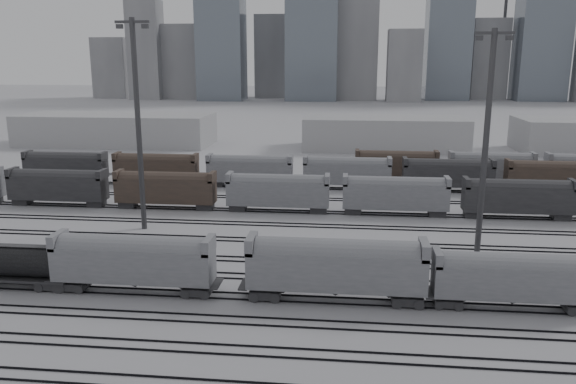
# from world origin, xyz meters

# --- Properties ---
(ground) EXTENTS (900.00, 900.00, 0.00)m
(ground) POSITION_xyz_m (0.00, 0.00, 0.00)
(ground) COLOR silver
(ground) RESTS_ON ground
(tracks) EXTENTS (220.00, 71.50, 0.16)m
(tracks) POSITION_xyz_m (0.00, 17.50, 0.08)
(tracks) COLOR black
(tracks) RESTS_ON ground
(hopper_car_a) EXTENTS (15.47, 3.07, 5.53)m
(hopper_car_a) POSITION_xyz_m (-18.95, 1.00, 3.42)
(hopper_car_a) COLOR #252427
(hopper_car_a) RESTS_ON ground
(hopper_car_b) EXTENTS (16.39, 3.26, 5.86)m
(hopper_car_b) POSITION_xyz_m (0.26, 1.00, 3.62)
(hopper_car_b) COLOR #252427
(hopper_car_b) RESTS_ON ground
(hopper_car_c) EXTENTS (14.26, 2.83, 5.10)m
(hopper_car_c) POSITION_xyz_m (16.05, 1.00, 3.15)
(hopper_car_c) COLOR #252427
(hopper_car_c) RESTS_ON ground
(light_mast_b) EXTENTS (4.31, 0.69, 26.91)m
(light_mast_b) POSITION_xyz_m (-25.58, 21.47, 14.28)
(light_mast_b) COLOR #39393C
(light_mast_b) RESTS_ON ground
(light_mast_c) EXTENTS (4.00, 0.64, 25.02)m
(light_mast_c) POSITION_xyz_m (15.78, 14.17, 13.27)
(light_mast_c) COLOR #39393C
(light_mast_c) RESTS_ON ground
(bg_string_near) EXTENTS (151.00, 3.00, 5.60)m
(bg_string_near) POSITION_xyz_m (8.00, 32.00, 2.80)
(bg_string_near) COLOR gray
(bg_string_near) RESTS_ON ground
(bg_string_mid) EXTENTS (151.00, 3.00, 5.60)m
(bg_string_mid) POSITION_xyz_m (18.00, 48.00, 2.80)
(bg_string_mid) COLOR #252427
(bg_string_mid) RESTS_ON ground
(bg_string_far) EXTENTS (66.00, 3.00, 5.60)m
(bg_string_far) POSITION_xyz_m (35.50, 56.00, 2.80)
(bg_string_far) COLOR #47362D
(bg_string_far) RESTS_ON ground
(warehouse_left) EXTENTS (50.00, 18.00, 8.00)m
(warehouse_left) POSITION_xyz_m (-60.00, 95.00, 4.00)
(warehouse_left) COLOR #B0B0B3
(warehouse_left) RESTS_ON ground
(warehouse_mid) EXTENTS (40.00, 18.00, 8.00)m
(warehouse_mid) POSITION_xyz_m (10.00, 95.00, 4.00)
(warehouse_mid) COLOR #B0B0B3
(warehouse_mid) RESTS_ON ground
(skyline) EXTENTS (316.00, 22.40, 95.00)m
(skyline) POSITION_xyz_m (10.84, 280.00, 34.73)
(skyline) COLOR #969799
(skyline) RESTS_ON ground
(crane_left) EXTENTS (42.00, 1.80, 100.00)m
(crane_left) POSITION_xyz_m (-28.74, 305.00, 57.39)
(crane_left) COLOR #39393C
(crane_left) RESTS_ON ground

